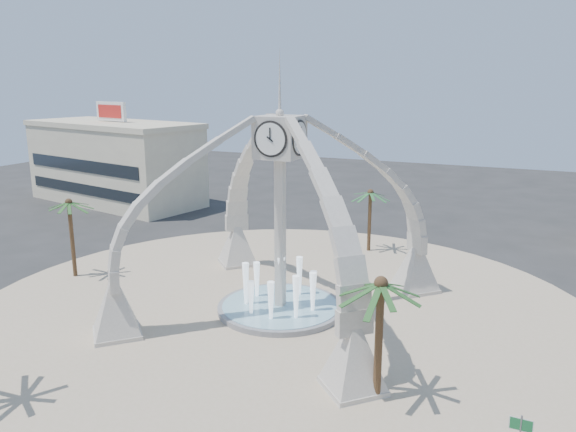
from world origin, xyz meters
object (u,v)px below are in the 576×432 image
at_px(palm_east, 381,285).
at_px(palm_north, 370,193).
at_px(clock_tower, 280,212).
at_px(palm_west, 69,203).
at_px(street_sign, 520,432).
at_px(fountain, 280,307).

relative_size(palm_east, palm_north, 1.11).
distance_m(clock_tower, palm_west, 16.81).
height_order(palm_west, street_sign, palm_west).
height_order(fountain, palm_north, palm_north).
height_order(fountain, palm_west, palm_west).
relative_size(fountain, palm_north, 1.38).
bearing_deg(clock_tower, fountain, 90.00).
bearing_deg(fountain, clock_tower, -90.00).
bearing_deg(palm_north, clock_tower, -95.67).
height_order(clock_tower, palm_west, clock_tower).
xyz_separation_m(palm_west, street_sign, (31.23, -9.59, -3.95)).
bearing_deg(street_sign, clock_tower, 147.22).
xyz_separation_m(clock_tower, palm_east, (8.31, -7.36, -0.93)).
xyz_separation_m(fountain, street_sign, (14.45, -9.99, 1.37)).
bearing_deg(palm_west, fountain, 1.38).
height_order(clock_tower, palm_east, clock_tower).
relative_size(clock_tower, street_sign, 7.74).
bearing_deg(street_sign, palm_east, 158.66).
xyz_separation_m(clock_tower, palm_north, (1.47, 14.85, -1.40)).
xyz_separation_m(fountain, palm_east, (8.31, -7.36, 5.28)).
xyz_separation_m(palm_east, street_sign, (6.14, -2.64, -3.91)).
relative_size(clock_tower, palm_north, 3.10).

